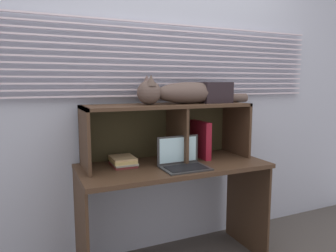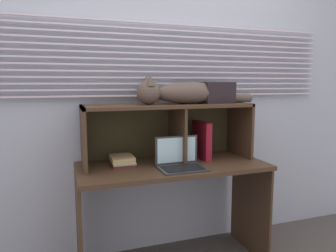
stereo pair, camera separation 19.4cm
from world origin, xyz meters
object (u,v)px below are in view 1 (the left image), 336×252
(laptop, at_px, (183,161))
(book_stack, at_px, (123,161))
(storage_box, at_px, (214,93))
(binder_upright, at_px, (200,139))
(cat, at_px, (182,93))

(laptop, bearing_deg, book_stack, 150.14)
(laptop, bearing_deg, storage_box, 28.95)
(laptop, bearing_deg, binder_upright, 39.05)
(book_stack, relative_size, storage_box, 0.93)
(book_stack, bearing_deg, storage_box, -0.00)
(cat, relative_size, book_stack, 4.22)
(binder_upright, bearing_deg, book_stack, 180.00)
(binder_upright, xyz_separation_m, book_stack, (-0.61, 0.00, -0.11))
(cat, height_order, book_stack, cat)
(laptop, xyz_separation_m, storage_box, (0.37, 0.20, 0.45))
(book_stack, bearing_deg, binder_upright, -0.00)
(cat, bearing_deg, laptop, -115.27)
(cat, height_order, binder_upright, cat)
(cat, bearing_deg, storage_box, 0.00)
(binder_upright, distance_m, storage_box, 0.37)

